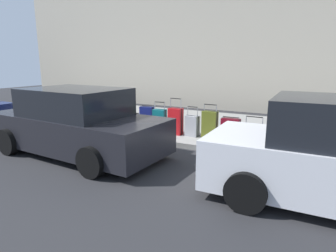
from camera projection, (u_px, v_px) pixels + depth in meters
ground_plane at (141, 142)px, 8.11m from camera, size 40.00×40.00×0.00m
sidewalk_curb at (179, 123)px, 10.25m from camera, size 18.00×5.00×0.14m
suitcase_teal_0 at (302, 137)px, 6.86m from camera, size 0.39×0.23×0.70m
suitcase_navy_1 at (278, 133)px, 7.02m from camera, size 0.49×0.21×1.07m
suitcase_black_2 at (253, 134)px, 7.43m from camera, size 0.50×0.27×0.72m
suitcase_maroon_3 at (230, 130)px, 7.71m from camera, size 0.51×0.22×0.66m
suitcase_olive_4 at (210, 125)px, 7.94m from camera, size 0.43×0.23×0.96m
suitcase_silver_5 at (192, 126)px, 8.18m from camera, size 0.38×0.28×0.86m
suitcase_red_6 at (176, 121)px, 8.35m from camera, size 0.42×0.26×1.08m
suitcase_teal_7 at (160, 121)px, 8.56m from camera, size 0.39×0.28×0.94m
suitcase_navy_8 at (147, 118)px, 8.90m from camera, size 0.43×0.21×0.79m
suitcase_black_9 at (132, 121)px, 9.10m from camera, size 0.36×0.25×0.56m
fire_hydrant at (114, 114)px, 9.38m from camera, size 0.39×0.21×0.77m
bollard_post at (96, 114)px, 9.56m from camera, size 0.12×0.12×0.73m
parked_car_charcoal_1 at (77, 124)px, 6.93m from camera, size 4.61×2.25×1.61m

